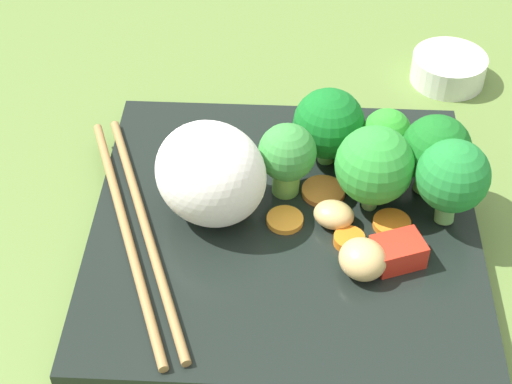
{
  "coord_description": "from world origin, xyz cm",
  "views": [
    {
      "loc": [
        -39.05,
        -0.03,
        40.78
      ],
      "look_at": [
        0.75,
        1.98,
        3.45
      ],
      "focal_mm": 57.19,
      "sensor_mm": 36.0,
      "label": 1
    }
  ],
  "objects_px": {
    "chopstick_pair": "(135,228)",
    "sauce_cup": "(448,69)",
    "square_plate": "(284,229)",
    "broccoli_floret_0": "(435,151)",
    "carrot_slice_1": "(349,240)",
    "rice_mound": "(210,174)"
  },
  "relations": [
    {
      "from": "broccoli_floret_0",
      "to": "carrot_slice_1",
      "type": "relative_size",
      "value": 3.07
    },
    {
      "from": "rice_mound",
      "to": "chopstick_pair",
      "type": "bearing_deg",
      "value": 113.12
    },
    {
      "from": "carrot_slice_1",
      "to": "sauce_cup",
      "type": "height_order",
      "value": "sauce_cup"
    },
    {
      "from": "broccoli_floret_0",
      "to": "sauce_cup",
      "type": "relative_size",
      "value": 1.02
    },
    {
      "from": "square_plate",
      "to": "sauce_cup",
      "type": "relative_size",
      "value": 4.18
    },
    {
      "from": "rice_mound",
      "to": "broccoli_floret_0",
      "type": "relative_size",
      "value": 1.21
    },
    {
      "from": "broccoli_floret_0",
      "to": "chopstick_pair",
      "type": "distance_m",
      "value": 0.21
    },
    {
      "from": "broccoli_floret_0",
      "to": "sauce_cup",
      "type": "height_order",
      "value": "broccoli_floret_0"
    },
    {
      "from": "square_plate",
      "to": "sauce_cup",
      "type": "distance_m",
      "value": 0.23
    },
    {
      "from": "chopstick_pair",
      "to": "sauce_cup",
      "type": "xyz_separation_m",
      "value": [
        0.21,
        -0.23,
        -0.01
      ]
    },
    {
      "from": "rice_mound",
      "to": "square_plate",
      "type": "bearing_deg",
      "value": -97.93
    },
    {
      "from": "broccoli_floret_0",
      "to": "chopstick_pair",
      "type": "xyz_separation_m",
      "value": [
        -0.05,
        0.2,
        -0.03
      ]
    },
    {
      "from": "square_plate",
      "to": "rice_mound",
      "type": "bearing_deg",
      "value": 82.07
    },
    {
      "from": "square_plate",
      "to": "chopstick_pair",
      "type": "xyz_separation_m",
      "value": [
        -0.01,
        0.1,
        0.01
      ]
    },
    {
      "from": "carrot_slice_1",
      "to": "sauce_cup",
      "type": "bearing_deg",
      "value": -23.52
    },
    {
      "from": "rice_mound",
      "to": "chopstick_pair",
      "type": "xyz_separation_m",
      "value": [
        -0.02,
        0.05,
        -0.03
      ]
    },
    {
      "from": "carrot_slice_1",
      "to": "sauce_cup",
      "type": "distance_m",
      "value": 0.23
    },
    {
      "from": "broccoli_floret_0",
      "to": "chopstick_pair",
      "type": "relative_size",
      "value": 0.29
    },
    {
      "from": "carrot_slice_1",
      "to": "chopstick_pair",
      "type": "xyz_separation_m",
      "value": [
        0.0,
        0.14,
        -0.0
      ]
    },
    {
      "from": "chopstick_pair",
      "to": "sauce_cup",
      "type": "distance_m",
      "value": 0.31
    },
    {
      "from": "carrot_slice_1",
      "to": "chopstick_pair",
      "type": "relative_size",
      "value": 0.09
    },
    {
      "from": "square_plate",
      "to": "chopstick_pair",
      "type": "distance_m",
      "value": 0.1
    }
  ]
}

